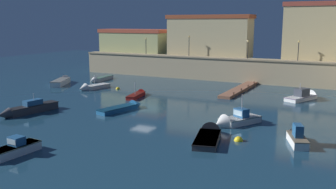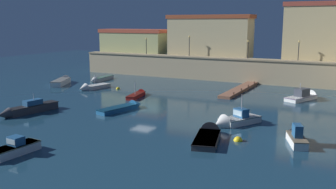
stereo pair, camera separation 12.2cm
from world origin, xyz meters
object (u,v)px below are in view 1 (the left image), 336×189
(quay_lamp_2, at_px, (248,46))
(quay_lamp_3, at_px, (299,47))
(moored_boat_7, at_px, (125,107))
(moored_boat_10, at_px, (305,96))
(quay_lamp_1, at_px, (189,43))
(moored_boat_9, at_px, (100,79))
(quay_lamp_0, at_px, (146,43))
(moored_boat_6, at_px, (209,135))
(moored_boat_8, at_px, (91,87))
(moored_boat_2, at_px, (296,137))
(moored_boat_3, at_px, (7,152))
(moored_boat_0, at_px, (27,109))
(moored_boat_1, at_px, (233,121))
(mooring_buoy_1, at_px, (118,89))
(moored_boat_5, at_px, (138,94))
(moored_boat_12, at_px, (62,81))
(mooring_buoy_0, at_px, (238,141))

(quay_lamp_2, bearing_deg, quay_lamp_3, -0.00)
(moored_boat_7, distance_m, moored_boat_10, 24.03)
(quay_lamp_1, xyz_separation_m, moored_boat_9, (-12.58, -9.73, -6.13))
(quay_lamp_0, bearing_deg, moored_boat_10, -18.67)
(moored_boat_6, relative_size, moored_boat_8, 1.17)
(quay_lamp_0, relative_size, moored_boat_9, 0.45)
(moored_boat_2, xyz_separation_m, moored_boat_3, (-18.75, -13.60, -0.08))
(moored_boat_0, relative_size, moored_boat_3, 1.45)
(moored_boat_1, xyz_separation_m, moored_boat_3, (-12.29, -16.71, 0.01))
(moored_boat_0, bearing_deg, quay_lamp_0, -164.03)
(quay_lamp_3, relative_size, mooring_buoy_1, 4.94)
(quay_lamp_2, xyz_separation_m, moored_boat_1, (6.32, -27.13, -5.69))
(quay_lamp_2, xyz_separation_m, moored_boat_0, (-15.52, -33.05, -5.59))
(moored_boat_5, distance_m, moored_boat_6, 20.65)
(quay_lamp_0, xyz_separation_m, moored_boat_12, (-7.18, -15.15, -5.69))
(quay_lamp_3, height_order, moored_boat_8, quay_lamp_3)
(moored_boat_0, distance_m, mooring_buoy_0, 23.88)
(moored_boat_0, height_order, moored_boat_12, moored_boat_0)
(moored_boat_2, relative_size, mooring_buoy_0, 5.90)
(quay_lamp_2, distance_m, moored_boat_1, 28.43)
(moored_boat_1, distance_m, moored_boat_6, 5.15)
(quay_lamp_1, relative_size, moored_boat_12, 0.51)
(moored_boat_1, relative_size, mooring_buoy_0, 7.35)
(moored_boat_2, xyz_separation_m, moored_boat_9, (-36.06, 20.51, -0.21))
(mooring_buoy_1, bearing_deg, moored_boat_12, 179.20)
(moored_boat_0, height_order, moored_boat_7, moored_boat_0)
(moored_boat_9, bearing_deg, quay_lamp_0, 153.45)
(moored_boat_12, bearing_deg, moored_boat_7, -145.40)
(moored_boat_7, bearing_deg, moored_boat_6, -101.78)
(moored_boat_5, bearing_deg, moored_boat_6, -142.11)
(quay_lamp_0, xyz_separation_m, mooring_buoy_0, (27.94, -31.95, -6.14))
(mooring_buoy_0, bearing_deg, moored_boat_3, -140.24)
(quay_lamp_3, distance_m, mooring_buoy_0, 32.54)
(moored_boat_1, bearing_deg, moored_boat_3, -7.82)
(quay_lamp_2, xyz_separation_m, mooring_buoy_1, (-15.64, -15.31, -6.11))
(moored_boat_1, xyz_separation_m, moored_boat_2, (6.46, -3.11, 0.09))
(quay_lamp_2, bearing_deg, moored_boat_1, -76.88)
(quay_lamp_3, distance_m, mooring_buoy_1, 28.86)
(moored_boat_2, distance_m, moored_boat_6, 7.31)
(moored_boat_9, bearing_deg, moored_boat_3, 21.01)
(moored_boat_3, bearing_deg, moored_boat_7, -173.12)
(moored_boat_8, relative_size, moored_boat_10, 0.88)
(quay_lamp_2, relative_size, moored_boat_1, 0.54)
(quay_lamp_3, relative_size, moored_boat_10, 0.49)
(moored_boat_0, relative_size, moored_boat_5, 1.27)
(moored_boat_2, distance_m, moored_boat_8, 34.47)
(mooring_buoy_0, bearing_deg, moored_boat_9, 144.89)
(quay_lamp_2, xyz_separation_m, quay_lamp_3, (8.04, -0.00, 0.06))
(moored_boat_0, relative_size, moored_boat_2, 1.63)
(mooring_buoy_0, bearing_deg, moored_boat_0, -177.35)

